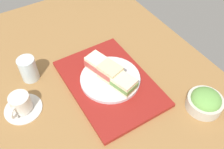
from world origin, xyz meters
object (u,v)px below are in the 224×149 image
object	(u,v)px
drinking_glass	(28,69)
sandwich_near	(124,84)
sandwich_far	(97,63)
sandwich_middle	(110,72)
coffee_cup	(21,104)
sandwich_plate	(110,79)
salad_bowl	(205,101)

from	to	relation	value
drinking_glass	sandwich_near	bearing A→B (deg)	-133.08
sandwich_near	drinking_glass	distance (cm)	36.48
sandwich_far	drinking_glass	world-z (taller)	drinking_glass
sandwich_middle	drinking_glass	size ratio (longest dim) A/B	0.96
sandwich_middle	sandwich_far	bearing A→B (deg)	13.90
coffee_cup	drinking_glass	xyz separation A→B (cm)	(12.87, -7.40, 1.90)
sandwich_middle	drinking_glass	world-z (taller)	drinking_glass
drinking_glass	sandwich_plate	bearing A→B (deg)	-126.12
sandwich_plate	sandwich_middle	size ratio (longest dim) A/B	2.41
sandwich_plate	salad_bowl	size ratio (longest dim) A/B	1.83
sandwich_near	sandwich_far	bearing A→B (deg)	13.90
salad_bowl	drinking_glass	world-z (taller)	drinking_glass
sandwich_near	sandwich_middle	size ratio (longest dim) A/B	1.03
salad_bowl	drinking_glass	size ratio (longest dim) A/B	1.27
sandwich_far	coffee_cup	distance (cm)	30.87
sandwich_middle	sandwich_far	distance (cm)	6.88
sandwich_middle	sandwich_plate	bearing A→B (deg)	-63.43
sandwich_near	salad_bowl	world-z (taller)	sandwich_near
sandwich_middle	sandwich_far	size ratio (longest dim) A/B	0.98
sandwich_plate	sandwich_near	bearing A→B (deg)	-166.10
sandwich_plate	sandwich_near	world-z (taller)	sandwich_near
sandwich_far	salad_bowl	distance (cm)	40.95
sandwich_far	coffee_cup	xyz separation A→B (cm)	(-1.31, 30.74, -2.58)
sandwich_plate	salad_bowl	world-z (taller)	salad_bowl
sandwich_near	sandwich_middle	xyz separation A→B (cm)	(6.68, 1.65, 0.59)
sandwich_plate	sandwich_far	bearing A→B (deg)	13.90
coffee_cup	salad_bowl	bearing A→B (deg)	-120.37
salad_bowl	coffee_cup	world-z (taller)	salad_bowl
sandwich_far	sandwich_plate	bearing A→B (deg)	-166.10
sandwich_near	coffee_cup	xyz separation A→B (cm)	(12.05, 34.04, -2.26)
sandwich_plate	drinking_glass	world-z (taller)	drinking_glass
sandwich_near	sandwich_far	xyz separation A→B (cm)	(13.36, 3.30, 0.33)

